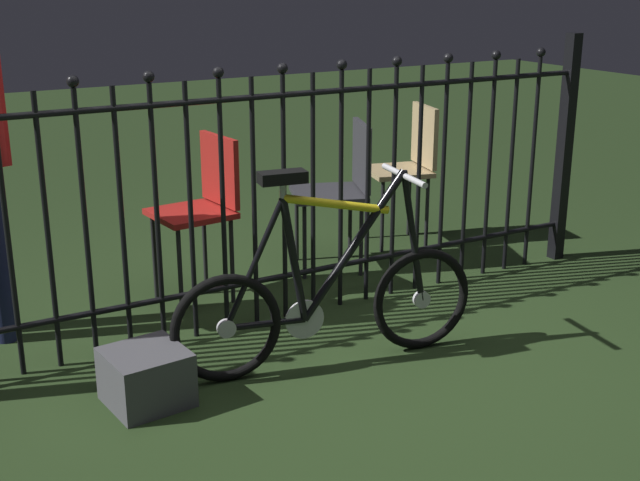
{
  "coord_description": "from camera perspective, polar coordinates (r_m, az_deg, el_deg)",
  "views": [
    {
      "loc": [
        -1.82,
        -2.94,
        1.71
      ],
      "look_at": [
        -0.02,
        0.2,
        0.55
      ],
      "focal_mm": 47.72,
      "sensor_mm": 36.0,
      "label": 1
    }
  ],
  "objects": [
    {
      "name": "chair_tan",
      "position": [
        5.47,
        5.99,
        5.39
      ],
      "size": [
        0.46,
        0.45,
        0.89
      ],
      "color": "black",
      "rests_on": "ground"
    },
    {
      "name": "chair_red",
      "position": [
        4.53,
        -7.83,
        2.7
      ],
      "size": [
        0.42,
        0.42,
        0.88
      ],
      "color": "black",
      "rests_on": "ground"
    },
    {
      "name": "ground_plane",
      "position": [
        3.86,
        1.81,
        -8.54
      ],
      "size": [
        20.0,
        20.0,
        0.0
      ],
      "primitive_type": "plane",
      "color": "#24391A"
    },
    {
      "name": "bicycle",
      "position": [
        3.77,
        0.51,
        -3.9
      ],
      "size": [
        1.41,
        0.4,
        0.91
      ],
      "color": "black",
      "rests_on": "ground"
    },
    {
      "name": "display_crate",
      "position": [
        3.59,
        -11.57,
        -8.96
      ],
      "size": [
        0.34,
        0.34,
        0.23
      ],
      "primitive_type": "cube",
      "rotation": [
        0.0,
        0.0,
        0.1
      ],
      "color": "#4C4C51",
      "rests_on": "ground"
    },
    {
      "name": "iron_fence",
      "position": [
        4.14,
        -3.65,
        3.35
      ],
      "size": [
        3.92,
        0.07,
        1.36
      ],
      "color": "black",
      "rests_on": "ground"
    },
    {
      "name": "chair_charcoal",
      "position": [
        4.96,
        1.51,
        4.0
      ],
      "size": [
        0.53,
        0.53,
        0.87
      ],
      "color": "black",
      "rests_on": "ground"
    }
  ]
}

